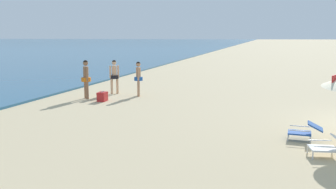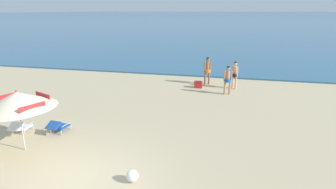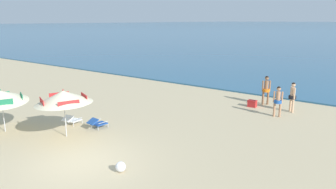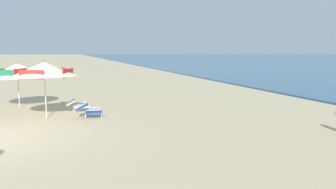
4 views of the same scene
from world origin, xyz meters
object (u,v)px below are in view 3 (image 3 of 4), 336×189
(person_standing_near_shore, at_px, (293,95))
(person_wading_in, at_px, (278,99))
(person_standing_beside, at_px, (266,88))
(beach_umbrella_striped_second, at_px, (1,96))
(lounge_chair_under_umbrella, at_px, (72,120))
(beach_ball, at_px, (121,167))
(lounge_chair_beside_umbrella, at_px, (97,123))
(beach_umbrella_striped_main, at_px, (63,97))
(cooler_box, at_px, (252,104))

(person_standing_near_shore, distance_m, person_wading_in, 1.42)
(person_standing_beside, xyz_separation_m, person_wading_in, (1.36, -2.02, -0.07))
(beach_umbrella_striped_second, distance_m, lounge_chair_under_umbrella, 3.25)
(person_standing_near_shore, height_order, person_standing_beside, person_standing_beside)
(beach_umbrella_striped_second, relative_size, beach_ball, 9.13)
(lounge_chair_beside_umbrella, distance_m, beach_ball, 4.67)
(beach_ball, bearing_deg, lounge_chair_beside_umbrella, 148.47)
(beach_umbrella_striped_main, relative_size, person_standing_beside, 1.76)
(lounge_chair_under_umbrella, xyz_separation_m, lounge_chair_beside_umbrella, (1.37, 0.42, 0.00))
(beach_umbrella_striped_second, relative_size, person_standing_near_shore, 1.94)
(person_standing_beside, bearing_deg, lounge_chair_under_umbrella, -123.49)
(lounge_chair_under_umbrella, relative_size, person_wading_in, 0.58)
(person_wading_in, distance_m, beach_ball, 9.64)
(person_wading_in, relative_size, cooler_box, 3.22)
(beach_umbrella_striped_second, distance_m, cooler_box, 13.19)
(beach_umbrella_striped_second, xyz_separation_m, lounge_chair_under_umbrella, (1.69, 2.40, -1.39))
(beach_umbrella_striped_second, relative_size, person_wading_in, 1.98)
(beach_umbrella_striped_main, relative_size, lounge_chair_under_umbrella, 3.23)
(lounge_chair_beside_umbrella, height_order, beach_ball, lounge_chair_beside_umbrella)
(lounge_chair_beside_umbrella, height_order, cooler_box, lounge_chair_beside_umbrella)
(person_standing_beside, height_order, person_wading_in, person_standing_beside)
(beach_umbrella_striped_main, distance_m, person_wading_in, 10.65)
(person_standing_near_shore, height_order, beach_ball, person_standing_near_shore)
(person_standing_near_shore, bearing_deg, lounge_chair_under_umbrella, -132.27)
(beach_umbrella_striped_main, distance_m, person_standing_near_shore, 11.97)
(beach_umbrella_striped_main, relative_size, person_standing_near_shore, 1.85)
(beach_umbrella_striped_second, relative_size, cooler_box, 6.36)
(beach_umbrella_striped_main, relative_size, cooler_box, 6.07)
(lounge_chair_beside_umbrella, bearing_deg, beach_ball, -31.53)
(lounge_chair_under_umbrella, bearing_deg, beach_umbrella_striped_main, -45.35)
(beach_umbrella_striped_second, xyz_separation_m, person_standing_beside, (7.88, 11.76, -0.65))
(beach_umbrella_striped_main, xyz_separation_m, lounge_chair_under_umbrella, (-1.10, 1.11, -1.51))
(lounge_chair_beside_umbrella, distance_m, person_standing_near_shore, 10.57)
(person_standing_beside, bearing_deg, person_wading_in, -56.15)
(lounge_chair_beside_umbrella, xyz_separation_m, cooler_box, (4.39, 7.96, -0.07))
(beach_umbrella_striped_main, height_order, cooler_box, beach_umbrella_striped_main)
(person_standing_beside, height_order, cooler_box, person_standing_beside)
(lounge_chair_under_umbrella, distance_m, beach_ball, 5.72)
(person_standing_beside, bearing_deg, cooler_box, -113.58)
(lounge_chair_beside_umbrella, xyz_separation_m, person_standing_beside, (4.81, 8.94, 0.74))
(person_standing_beside, distance_m, person_wading_in, 2.44)
(person_standing_near_shore, xyz_separation_m, cooler_box, (-2.14, -0.32, -0.76))
(person_wading_in, bearing_deg, lounge_chair_beside_umbrella, -131.77)
(person_standing_near_shore, height_order, person_wading_in, person_standing_near_shore)
(beach_umbrella_striped_main, xyz_separation_m, person_standing_near_shore, (6.81, 9.81, -0.82))
(person_standing_near_shore, relative_size, person_wading_in, 1.02)
(lounge_chair_under_umbrella, distance_m, person_standing_beside, 11.24)
(beach_umbrella_striped_main, xyz_separation_m, beach_ball, (4.26, -0.92, -1.61))
(beach_ball, bearing_deg, beach_umbrella_striped_main, 167.86)
(person_standing_beside, relative_size, beach_ball, 4.96)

